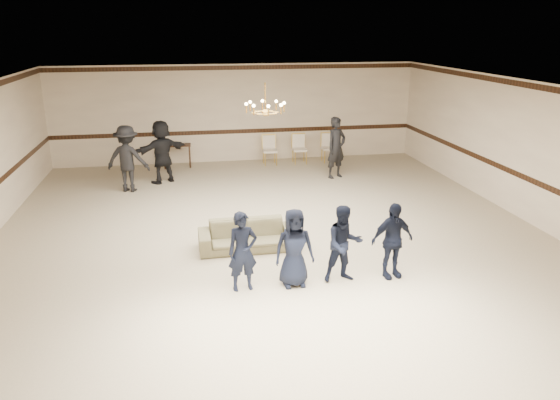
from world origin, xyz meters
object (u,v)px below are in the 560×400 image
Objects in this scene: boy_a at (243,252)px; boy_c at (344,244)px; adult_mid at (162,152)px; banquet_chair_left at (270,150)px; adult_left at (127,159)px; banquet_chair_right at (329,148)px; console_table at (177,156)px; adult_right at (336,148)px; settee at (248,235)px; boy_d at (392,240)px; boy_b at (294,248)px; chandelier at (265,98)px; banquet_chair_mid at (300,149)px.

boy_c is (1.80, 0.00, 0.00)m from boy_a.
adult_mid reaches higher than banquet_chair_left.
adult_left is 6.69m from banquet_chair_right.
console_table is (-5.00, 0.20, -0.10)m from banquet_chair_right.
adult_right reaches higher than banquet_chair_left.
boy_c is 0.77× the size of adult_right.
banquet_chair_right is 1.06× the size of console_table.
boy_a is at bearing -97.26° from banquet_chair_left.
settee is at bearing 128.43° from boy_c.
adult_right is 5.16m from console_table.
adult_right reaches higher than console_table.
boy_d is at bearing -65.08° from console_table.
boy_b is at bearing -138.53° from adult_right.
banquet_chair_left is 3.01m from console_table.
boy_d is 0.77× the size of adult_mid.
boy_d reaches higher than settee.
adult_mid reaches higher than boy_a.
chandelier is 5.85m from banquet_chair_left.
chandelier is 0.47× the size of settee.
adult_left reaches higher than banquet_chair_right.
adult_right reaches higher than boy_a.
banquet_chair_left reaches higher than settee.
chandelier is 6.33m from console_table.
chandelier reaches higher than boy_d.
banquet_chair_left is (-1.70, 1.88, -0.44)m from adult_right.
adult_right is at bearing 66.04° from boy_b.
chandelier is at bearing -68.22° from console_table.
boy_c is at bearing -70.23° from console_table.
settee is (-0.60, 1.73, -0.41)m from boy_b.
banquet_chair_mid is (1.98, 8.51, -0.23)m from boy_b.
boy_d is 0.77× the size of adult_right.
banquet_chair_mid is (2.59, 6.78, 0.18)m from settee.
chandelier is 1.05× the size of console_table.
banquet_chair_mid is (5.30, 2.18, -0.44)m from adult_left.
boy_d is at bearing -2.59° from boy_c.
boy_b is 7.15m from adult_right.
banquet_chair_left is 2.00m from banquet_chair_right.
boy_b reaches higher than banquet_chair_left.
boy_c is at bearing -74.94° from chandelier.
boy_a and boy_b have the same top height.
console_table is (0.40, 1.68, -0.54)m from adult_mid.
boy_c reaches higher than console_table.
adult_mid is at bearing 148.99° from adult_right.
banquet_chair_mid is (-0.70, 1.88, -0.44)m from adult_right.
console_table is at bearing 110.53° from chandelier.
banquet_chair_right is at bearing 68.72° from boy_b.
banquet_chair_left is at bearing 105.53° from adult_right.
banquet_chair_left is (3.40, 1.48, -0.44)m from adult_mid.
adult_left is at bearing 119.90° from boy_d.
adult_mid is 2.03× the size of console_table.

